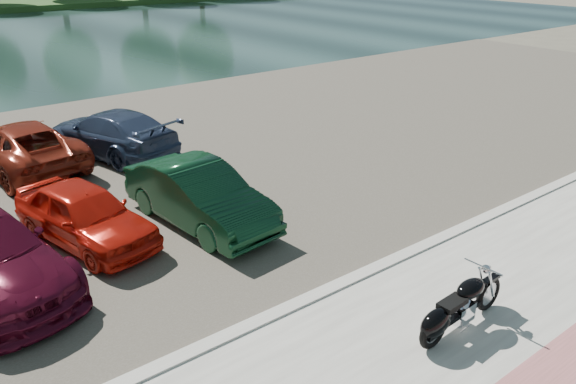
{
  "coord_description": "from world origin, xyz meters",
  "views": [
    {
      "loc": [
        -7.0,
        -4.85,
        6.25
      ],
      "look_at": [
        0.21,
        4.46,
        1.1
      ],
      "focal_mm": 35.0,
      "sensor_mm": 36.0,
      "label": 1
    }
  ],
  "objects": [
    {
      "name": "car_10",
      "position": [
        -3.58,
        12.77,
        0.76
      ],
      "size": [
        3.11,
        5.49,
        1.45
      ],
      "primitive_type": "imported",
      "rotation": [
        0.0,
        0.0,
        3.28
      ],
      "color": "maroon",
      "rests_on": "parking_lot"
    },
    {
      "name": "motorcycle",
      "position": [
        0.15,
        -0.3,
        0.56
      ],
      "size": [
        2.33,
        0.75,
        1.05
      ],
      "rotation": [
        0.0,
        0.0,
        0.05
      ],
      "color": "black",
      "rests_on": "promenade"
    },
    {
      "name": "promenade",
      "position": [
        0.0,
        -1.0,
        0.05
      ],
      "size": [
        60.0,
        6.0,
        0.1
      ],
      "primitive_type": "cube",
      "color": "#9F9C96",
      "rests_on": "ground"
    },
    {
      "name": "car_5",
      "position": [
        -1.15,
        6.19,
        0.78
      ],
      "size": [
        2.04,
        4.64,
        1.48
      ],
      "primitive_type": "imported",
      "rotation": [
        0.0,
        0.0,
        0.11
      ],
      "color": "#0E341D",
      "rests_on": "parking_lot"
    },
    {
      "name": "car_4",
      "position": [
        -3.66,
        6.95,
        0.72
      ],
      "size": [
        2.49,
        4.25,
        1.36
      ],
      "primitive_type": "imported",
      "rotation": [
        0.0,
        0.0,
        0.24
      ],
      "color": "red",
      "rests_on": "parking_lot"
    },
    {
      "name": "car_11",
      "position": [
        -0.9,
        12.33,
        0.77
      ],
      "size": [
        3.33,
        5.38,
        1.46
      ],
      "primitive_type": "imported",
      "rotation": [
        0.0,
        0.0,
        3.42
      ],
      "color": "navy",
      "rests_on": "parking_lot"
    },
    {
      "name": "kerb",
      "position": [
        0.0,
        2.0,
        0.07
      ],
      "size": [
        60.0,
        0.3,
        0.14
      ],
      "primitive_type": "cube",
      "color": "#9F9C96",
      "rests_on": "ground"
    },
    {
      "name": "parking_lot",
      "position": [
        0.0,
        11.0,
        0.02
      ],
      "size": [
        60.0,
        18.0,
        0.04
      ],
      "primitive_type": "cube",
      "color": "#48433A",
      "rests_on": "ground"
    },
    {
      "name": "ground",
      "position": [
        0.0,
        0.0,
        0.0
      ],
      "size": [
        200.0,
        200.0,
        0.0
      ],
      "primitive_type": "plane",
      "color": "#595447",
      "rests_on": "ground"
    }
  ]
}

